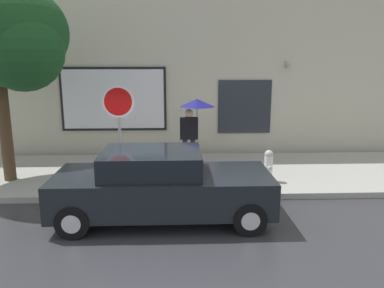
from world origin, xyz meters
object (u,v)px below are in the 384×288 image
object	(u,v)px
fire_hydrant	(268,166)
street_tree	(0,37)
parked_car	(161,186)
stop_sign	(119,117)
pedestrian_with_umbrella	(194,114)

from	to	relation	value
fire_hydrant	street_tree	distance (m)	7.38
parked_car	stop_sign	bearing A→B (deg)	122.74
street_tree	stop_sign	distance (m)	3.48
street_tree	stop_sign	world-z (taller)	street_tree
parked_car	stop_sign	distance (m)	2.29
fire_hydrant	stop_sign	xyz separation A→B (m)	(-3.76, -0.35, 1.37)
fire_hydrant	street_tree	size ratio (longest dim) A/B	0.16
street_tree	fire_hydrant	bearing A→B (deg)	-2.39
pedestrian_with_umbrella	street_tree	bearing A→B (deg)	-168.64
parked_car	fire_hydrant	bearing A→B (deg)	36.28
parked_car	street_tree	size ratio (longest dim) A/B	0.87
stop_sign	parked_car	bearing A→B (deg)	-57.26
stop_sign	pedestrian_with_umbrella	bearing A→B (deg)	40.05
parked_car	pedestrian_with_umbrella	bearing A→B (deg)	75.58
parked_car	pedestrian_with_umbrella	xyz separation A→B (m)	(0.83, 3.22, 1.04)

